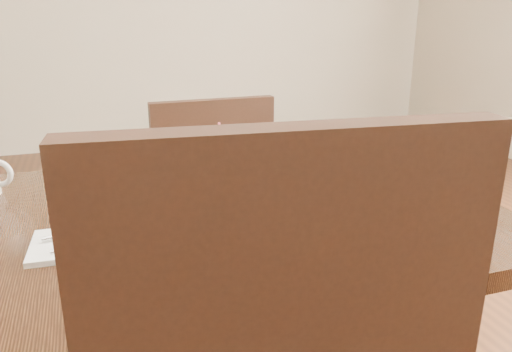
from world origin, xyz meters
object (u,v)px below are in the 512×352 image
object	(u,v)px
water_glass	(216,161)
table	(207,244)
loaded_fries	(256,182)
chair_far	(208,200)
fries_plate	(256,203)

from	to	relation	value
water_glass	table	bearing A→B (deg)	-110.90
table	loaded_fries	bearing A→B (deg)	-10.52
loaded_fries	water_glass	size ratio (longest dim) A/B	1.65
table	chair_far	world-z (taller)	chair_far
chair_far	loaded_fries	bearing A→B (deg)	-94.80
water_glass	loaded_fries	bearing A→B (deg)	-81.52
chair_far	fries_plate	xyz separation A→B (m)	(-0.06, -0.71, 0.26)
loaded_fries	water_glass	distance (m)	0.21
chair_far	loaded_fries	distance (m)	0.78
chair_far	loaded_fries	xyz separation A→B (m)	(-0.06, -0.71, 0.31)
loaded_fries	water_glass	bearing A→B (deg)	98.48
table	loaded_fries	distance (m)	0.17
fries_plate	water_glass	xyz separation A→B (m)	(-0.03, 0.21, 0.03)
table	chair_far	bearing A→B (deg)	76.68
water_glass	fries_plate	bearing A→B (deg)	-81.52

